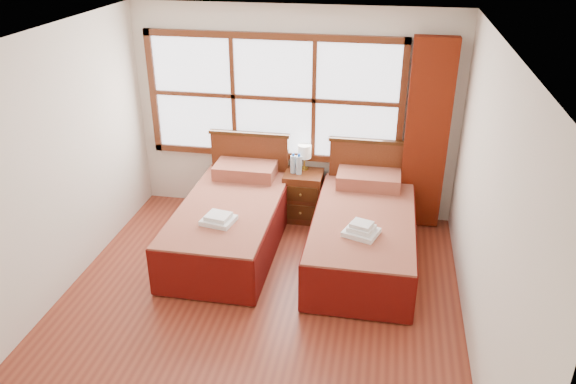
# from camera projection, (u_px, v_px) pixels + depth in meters

# --- Properties ---
(floor) EXTENTS (4.50, 4.50, 0.00)m
(floor) POSITION_uv_depth(u_px,v_px,m) (254.00, 313.00, 5.48)
(floor) COLOR brown
(floor) RESTS_ON ground
(ceiling) EXTENTS (4.50, 4.50, 0.00)m
(ceiling) POSITION_uv_depth(u_px,v_px,m) (245.00, 43.00, 4.34)
(ceiling) COLOR white
(ceiling) RESTS_ON wall_back
(wall_back) EXTENTS (4.00, 0.00, 4.00)m
(wall_back) POSITION_uv_depth(u_px,v_px,m) (294.00, 114.00, 6.90)
(wall_back) COLOR silver
(wall_back) RESTS_ON floor
(wall_left) EXTENTS (0.00, 4.50, 4.50)m
(wall_left) POSITION_uv_depth(u_px,v_px,m) (42.00, 177.00, 5.23)
(wall_left) COLOR silver
(wall_left) RESTS_ON floor
(wall_right) EXTENTS (0.00, 4.50, 4.50)m
(wall_right) POSITION_uv_depth(u_px,v_px,m) (488.00, 213.00, 4.59)
(wall_right) COLOR silver
(wall_right) RESTS_ON floor
(window) EXTENTS (3.16, 0.06, 1.56)m
(window) POSITION_uv_depth(u_px,v_px,m) (273.00, 98.00, 6.81)
(window) COLOR white
(window) RESTS_ON wall_back
(curtain) EXTENTS (0.50, 0.16, 2.30)m
(curtain) POSITION_uv_depth(u_px,v_px,m) (426.00, 136.00, 6.57)
(curtain) COLOR maroon
(curtain) RESTS_ON wall_back
(bed_left) EXTENTS (1.09, 2.12, 1.07)m
(bed_left) POSITION_uv_depth(u_px,v_px,m) (231.00, 220.00, 6.48)
(bed_left) COLOR #3D210C
(bed_left) RESTS_ON floor
(bed_right) EXTENTS (1.10, 2.13, 1.07)m
(bed_right) POSITION_uv_depth(u_px,v_px,m) (363.00, 232.00, 6.24)
(bed_right) COLOR #3D210C
(bed_right) RESTS_ON floor
(nightstand) EXTENTS (0.47, 0.46, 0.63)m
(nightstand) POSITION_uv_depth(u_px,v_px,m) (303.00, 196.00, 7.08)
(nightstand) COLOR #5A2913
(nightstand) RESTS_ON floor
(towels_left) EXTENTS (0.37, 0.34, 0.10)m
(towels_left) POSITION_uv_depth(u_px,v_px,m) (218.00, 219.00, 5.92)
(towels_left) COLOR white
(towels_left) RESTS_ON bed_left
(towels_right) EXTENTS (0.40, 0.38, 0.14)m
(towels_right) POSITION_uv_depth(u_px,v_px,m) (361.00, 230.00, 5.68)
(towels_right) COLOR white
(towels_right) RESTS_ON bed_right
(lamp) EXTENTS (0.17, 0.17, 0.32)m
(lamp) POSITION_uv_depth(u_px,v_px,m) (305.00, 152.00, 6.95)
(lamp) COLOR gold
(lamp) RESTS_ON nightstand
(bottle_near) EXTENTS (0.07, 0.07, 0.26)m
(bottle_near) POSITION_uv_depth(u_px,v_px,m) (293.00, 164.00, 6.90)
(bottle_near) COLOR #A8C5D8
(bottle_near) RESTS_ON nightstand
(bottle_far) EXTENTS (0.07, 0.07, 0.27)m
(bottle_far) POSITION_uv_depth(u_px,v_px,m) (299.00, 165.00, 6.87)
(bottle_far) COLOR #A8C5D8
(bottle_far) RESTS_ON nightstand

